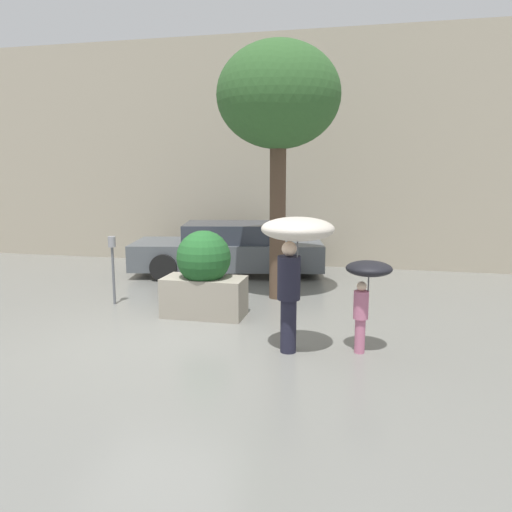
{
  "coord_description": "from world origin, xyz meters",
  "views": [
    {
      "loc": [
        3.02,
        -6.78,
        2.53
      ],
      "look_at": [
        1.12,
        1.6,
        1.05
      ],
      "focal_mm": 35.0,
      "sensor_mm": 36.0,
      "label": 1
    }
  ],
  "objects_px": {
    "planter_box": "(204,275)",
    "parking_meter": "(112,256)",
    "street_tree": "(278,99)",
    "person_adult": "(295,246)",
    "person_child": "(367,281)",
    "parked_car_near": "(228,250)"
  },
  "relations": [
    {
      "from": "planter_box",
      "to": "parking_meter",
      "type": "xyz_separation_m",
      "value": [
        -1.93,
        0.36,
        0.21
      ]
    },
    {
      "from": "street_tree",
      "to": "planter_box",
      "type": "bearing_deg",
      "value": -123.6
    },
    {
      "from": "planter_box",
      "to": "street_tree",
      "type": "bearing_deg",
      "value": 56.4
    },
    {
      "from": "person_adult",
      "to": "person_child",
      "type": "xyz_separation_m",
      "value": [
        0.96,
        0.27,
        -0.49
      ]
    },
    {
      "from": "planter_box",
      "to": "person_adult",
      "type": "distance_m",
      "value": 2.46
    },
    {
      "from": "person_child",
      "to": "street_tree",
      "type": "distance_m",
      "value": 4.3
    },
    {
      "from": "person_adult",
      "to": "person_child",
      "type": "bearing_deg",
      "value": 46.06
    },
    {
      "from": "parked_car_near",
      "to": "parking_meter",
      "type": "height_order",
      "value": "parking_meter"
    },
    {
      "from": "person_adult",
      "to": "parked_car_near",
      "type": "xyz_separation_m",
      "value": [
        -2.41,
        5.12,
        -0.93
      ]
    },
    {
      "from": "street_tree",
      "to": "person_adult",
      "type": "bearing_deg",
      "value": -75.27
    },
    {
      "from": "street_tree",
      "to": "person_child",
      "type": "bearing_deg",
      "value": -57.47
    },
    {
      "from": "person_adult",
      "to": "person_child",
      "type": "relative_size",
      "value": 1.47
    },
    {
      "from": "planter_box",
      "to": "parked_car_near",
      "type": "distance_m",
      "value": 3.69
    },
    {
      "from": "parked_car_near",
      "to": "parking_meter",
      "type": "distance_m",
      "value": 3.56
    },
    {
      "from": "person_child",
      "to": "parked_car_near",
      "type": "xyz_separation_m",
      "value": [
        -3.37,
        4.85,
        -0.44
      ]
    },
    {
      "from": "parked_car_near",
      "to": "parking_meter",
      "type": "xyz_separation_m",
      "value": [
        -1.32,
        -3.28,
        0.35
      ]
    },
    {
      "from": "planter_box",
      "to": "parking_meter",
      "type": "height_order",
      "value": "planter_box"
    },
    {
      "from": "parked_car_near",
      "to": "street_tree",
      "type": "distance_m",
      "value": 4.21
    },
    {
      "from": "planter_box",
      "to": "parking_meter",
      "type": "relative_size",
      "value": 1.16
    },
    {
      "from": "person_adult",
      "to": "parked_car_near",
      "type": "distance_m",
      "value": 5.74
    },
    {
      "from": "parked_car_near",
      "to": "street_tree",
      "type": "bearing_deg",
      "value": -154.07
    },
    {
      "from": "planter_box",
      "to": "person_child",
      "type": "height_order",
      "value": "planter_box"
    }
  ]
}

